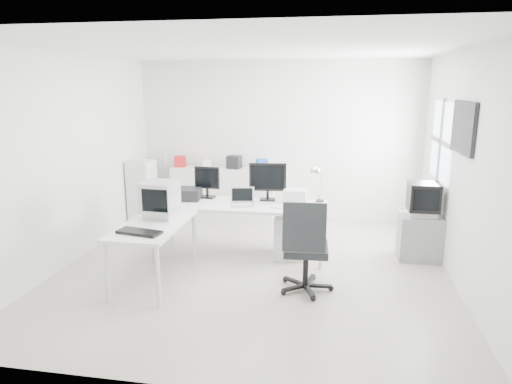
% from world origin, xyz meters
% --- Properties ---
extents(floor, '(5.00, 5.00, 0.01)m').
position_xyz_m(floor, '(0.00, 0.00, 0.00)').
color(floor, beige).
rests_on(floor, ground).
extents(ceiling, '(5.00, 5.00, 0.01)m').
position_xyz_m(ceiling, '(0.00, 0.00, 2.80)').
color(ceiling, white).
rests_on(ceiling, back_wall).
extents(back_wall, '(5.00, 0.02, 2.80)m').
position_xyz_m(back_wall, '(0.00, 2.50, 1.40)').
color(back_wall, silver).
rests_on(back_wall, floor).
extents(left_wall, '(0.02, 5.00, 2.80)m').
position_xyz_m(left_wall, '(-2.50, 0.00, 1.40)').
color(left_wall, silver).
rests_on(left_wall, floor).
extents(right_wall, '(0.02, 5.00, 2.80)m').
position_xyz_m(right_wall, '(2.50, 0.00, 1.40)').
color(right_wall, silver).
rests_on(right_wall, floor).
extents(window, '(0.02, 1.20, 1.10)m').
position_xyz_m(window, '(2.48, 1.20, 1.60)').
color(window, white).
rests_on(window, right_wall).
extents(wall_picture, '(0.04, 0.90, 0.60)m').
position_xyz_m(wall_picture, '(2.47, 0.10, 1.90)').
color(wall_picture, black).
rests_on(wall_picture, right_wall).
extents(main_desk, '(2.40, 0.80, 0.75)m').
position_xyz_m(main_desk, '(-0.28, 0.51, 0.38)').
color(main_desk, silver).
rests_on(main_desk, floor).
extents(side_desk, '(0.70, 1.40, 0.75)m').
position_xyz_m(side_desk, '(-1.13, -0.59, 0.38)').
color(side_desk, silver).
rests_on(side_desk, floor).
extents(drawer_pedestal, '(0.40, 0.50, 0.60)m').
position_xyz_m(drawer_pedestal, '(0.42, 0.56, 0.30)').
color(drawer_pedestal, silver).
rests_on(drawer_pedestal, floor).
extents(inkjet_printer, '(0.49, 0.40, 0.16)m').
position_xyz_m(inkjet_printer, '(-1.13, 0.61, 0.83)').
color(inkjet_printer, black).
rests_on(inkjet_printer, main_desk).
extents(lcd_monitor_small, '(0.40, 0.25, 0.48)m').
position_xyz_m(lcd_monitor_small, '(-0.83, 0.76, 0.99)').
color(lcd_monitor_small, black).
rests_on(lcd_monitor_small, main_desk).
extents(lcd_monitor_large, '(0.55, 0.27, 0.55)m').
position_xyz_m(lcd_monitor_large, '(0.07, 0.76, 1.03)').
color(lcd_monitor_large, black).
rests_on(lcd_monitor_large, main_desk).
extents(laptop, '(0.35, 0.35, 0.20)m').
position_xyz_m(laptop, '(-0.23, 0.41, 0.85)').
color(laptop, '#B7B7BA').
rests_on(laptop, main_desk).
extents(white_keyboard, '(0.38, 0.16, 0.02)m').
position_xyz_m(white_keyboard, '(0.37, 0.36, 0.76)').
color(white_keyboard, silver).
rests_on(white_keyboard, main_desk).
extents(white_mouse, '(0.06, 0.06, 0.06)m').
position_xyz_m(white_mouse, '(0.67, 0.41, 0.78)').
color(white_mouse, silver).
rests_on(white_mouse, main_desk).
extents(laser_printer, '(0.32, 0.27, 0.18)m').
position_xyz_m(laser_printer, '(0.47, 0.73, 0.84)').
color(laser_printer, silver).
rests_on(laser_printer, main_desk).
extents(desk_lamp, '(0.18, 0.18, 0.43)m').
position_xyz_m(desk_lamp, '(0.82, 0.81, 0.96)').
color(desk_lamp, silver).
rests_on(desk_lamp, main_desk).
extents(crt_monitor, '(0.46, 0.46, 0.50)m').
position_xyz_m(crt_monitor, '(-1.13, -0.34, 1.00)').
color(crt_monitor, '#B7B7BA').
rests_on(crt_monitor, side_desk).
extents(black_keyboard, '(0.53, 0.29, 0.03)m').
position_xyz_m(black_keyboard, '(-1.13, -0.99, 0.77)').
color(black_keyboard, black).
rests_on(black_keyboard, side_desk).
extents(office_chair, '(0.69, 0.69, 1.14)m').
position_xyz_m(office_chair, '(0.72, -0.52, 0.57)').
color(office_chair, '#25282A').
rests_on(office_chair, floor).
extents(tv_cabinet, '(0.57, 0.47, 0.63)m').
position_xyz_m(tv_cabinet, '(2.22, 0.76, 0.31)').
color(tv_cabinet, slate).
rests_on(tv_cabinet, floor).
extents(crt_tv, '(0.50, 0.48, 0.45)m').
position_xyz_m(crt_tv, '(2.22, 0.76, 0.85)').
color(crt_tv, black).
rests_on(crt_tv, tv_cabinet).
extents(sideboard, '(1.85, 0.46, 0.93)m').
position_xyz_m(sideboard, '(-0.95, 2.24, 0.46)').
color(sideboard, silver).
rests_on(sideboard, floor).
extents(clutter_box_a, '(0.23, 0.21, 0.20)m').
position_xyz_m(clutter_box_a, '(-1.75, 2.24, 1.03)').
color(clutter_box_a, '#A81819').
rests_on(clutter_box_a, sideboard).
extents(clutter_box_b, '(0.18, 0.17, 0.15)m').
position_xyz_m(clutter_box_b, '(-1.25, 2.24, 1.00)').
color(clutter_box_b, silver).
rests_on(clutter_box_b, sideboard).
extents(clutter_box_c, '(0.26, 0.24, 0.23)m').
position_xyz_m(clutter_box_c, '(-0.75, 2.24, 1.04)').
color(clutter_box_c, black).
rests_on(clutter_box_c, sideboard).
extents(clutter_box_d, '(0.23, 0.22, 0.18)m').
position_xyz_m(clutter_box_d, '(-0.25, 2.24, 1.02)').
color(clutter_box_d, '#1A45B8').
rests_on(clutter_box_d, sideboard).
extents(clutter_bottle, '(0.07, 0.07, 0.22)m').
position_xyz_m(clutter_bottle, '(-2.05, 2.28, 1.04)').
color(clutter_bottle, silver).
rests_on(clutter_bottle, sideboard).
extents(filing_cabinet, '(0.39, 0.46, 1.10)m').
position_xyz_m(filing_cabinet, '(-2.28, 1.72, 0.55)').
color(filing_cabinet, silver).
rests_on(filing_cabinet, floor).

